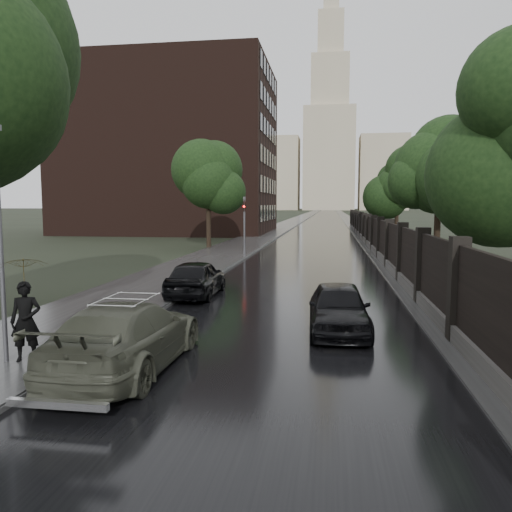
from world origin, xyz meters
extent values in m
plane|color=black|center=(0.00, 0.00, 0.00)|extent=(800.00, 800.00, 0.00)
cube|color=black|center=(0.00, 190.00, 0.01)|extent=(8.00, 420.00, 0.02)
cube|color=#2D2D2D|center=(-6.00, 190.00, 0.08)|extent=(4.00, 420.00, 0.16)
cube|color=#2D2D2D|center=(5.50, 190.00, 0.04)|extent=(3.00, 420.00, 0.08)
cube|color=#383533|center=(4.60, 32.00, 0.25)|extent=(0.40, 75.00, 0.50)
cube|color=black|center=(4.60, 32.00, 1.50)|extent=(0.15, 75.00, 2.00)
cube|color=black|center=(4.60, 70.00, 1.35)|extent=(0.45, 0.45, 2.70)
cylinder|color=black|center=(-8.00, 30.00, 2.93)|extent=(0.36, 0.36, 5.85)
sphere|color=black|center=(-8.00, 30.00, 5.27)|extent=(4.25, 4.25, 4.25)
cylinder|color=black|center=(7.50, 22.00, 2.76)|extent=(0.36, 0.36, 5.53)
sphere|color=black|center=(7.50, 22.00, 4.97)|extent=(4.08, 4.08, 4.08)
cylinder|color=black|center=(7.50, 40.00, 2.76)|extent=(0.36, 0.36, 5.53)
sphere|color=black|center=(7.50, 40.00, 4.97)|extent=(4.08, 4.08, 4.08)
cylinder|color=#59595E|center=(-5.40, 1.50, 2.50)|extent=(0.10, 0.10, 5.00)
cylinder|color=#59595E|center=(-4.30, 25.00, 1.50)|extent=(0.12, 0.12, 3.00)
imported|color=#59595E|center=(-4.30, 25.00, 3.50)|extent=(0.16, 0.20, 1.00)
sphere|color=#FF0C0C|center=(-4.30, 24.85, 3.35)|extent=(0.14, 0.14, 0.14)
cube|color=black|center=(-18.00, 52.00, 10.00)|extent=(24.00, 18.00, 20.00)
cube|color=tan|center=(-32.00, 300.00, 22.00)|extent=(28.00, 22.00, 44.00)
cube|color=tan|center=(32.00, 300.00, 22.00)|extent=(28.00, 22.00, 44.00)
cube|color=tan|center=(0.00, 300.00, 30.00)|extent=(30.00, 30.00, 60.00)
cube|color=tan|center=(0.00, 300.00, 70.00)|extent=(22.00, 22.00, 40.00)
cube|color=tan|center=(0.00, 300.00, 100.00)|extent=(15.00, 15.00, 30.00)
cube|color=tan|center=(0.00, 300.00, 122.00)|extent=(9.00, 9.00, 18.00)
imported|color=#434537|center=(-2.82, 1.82, 0.73)|extent=(2.08, 5.07, 1.47)
imported|color=black|center=(-3.60, 10.22, 0.71)|extent=(1.76, 4.21, 1.42)
imported|color=black|center=(1.66, 5.64, 0.68)|extent=(1.75, 4.04, 1.36)
imported|color=black|center=(-4.98, 1.61, 1.02)|extent=(0.72, 0.59, 1.71)
imported|color=black|center=(-4.98, 1.61, 2.39)|extent=(1.27, 1.28, 0.91)
camera|label=1|loc=(1.40, -7.95, 3.49)|focal=35.00mm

